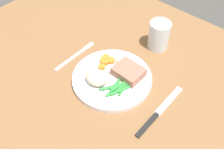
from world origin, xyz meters
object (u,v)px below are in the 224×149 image
Objects in this scene: fork at (75,56)px; water_glass at (159,37)px; meat_portion at (129,72)px; knife at (159,112)px; dinner_plate at (112,79)px.

fork is 27.70cm from water_glass.
knife is (13.63, -3.95, -2.74)cm from meat_portion.
knife reaches higher than fork.
water_glass reaches higher than fork.
meat_portion is at bearing 163.39° from knife.
dinner_plate is at bearing -94.05° from water_glass.
meat_portion is at bearing 49.40° from dinner_plate.
meat_portion is at bearing 15.74° from fork.
water_glass is (17.08, 21.46, 3.89)cm from fork.
dinner_plate reaches higher than fork.
fork is at bearing 179.51° from knife.
meat_portion is 0.50× the size of fork.
fork is 1.77× the size of water_glass.
water_glass reaches higher than knife.
water_glass is at bearing 124.96° from knife.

